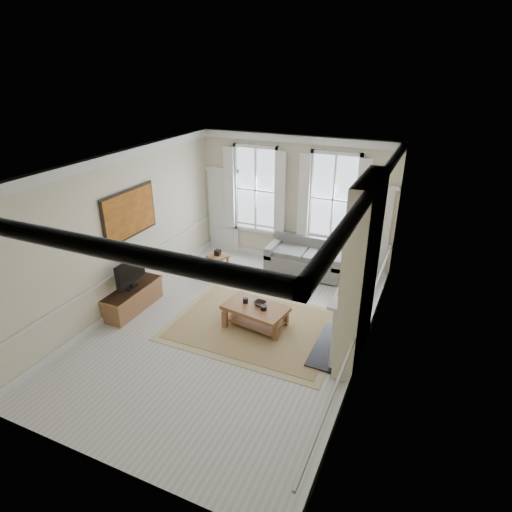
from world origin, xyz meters
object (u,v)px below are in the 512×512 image
at_px(coffee_table, 256,310).
at_px(tv_stand, 133,298).
at_px(sofa, 306,259).
at_px(side_table, 218,259).

xyz_separation_m(coffee_table, tv_stand, (-2.74, -0.47, -0.13)).
relative_size(sofa, coffee_table, 1.43).
distance_m(side_table, coffee_table, 2.57).
relative_size(side_table, tv_stand, 0.38).
bearing_deg(tv_stand, side_table, 68.47).
distance_m(sofa, coffee_table, 2.83).
height_order(coffee_table, tv_stand, tv_stand).
xyz_separation_m(side_table, coffee_table, (1.85, -1.79, -0.03)).
bearing_deg(sofa, coffee_table, -93.59).
xyz_separation_m(sofa, side_table, (-2.03, -1.04, 0.06)).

